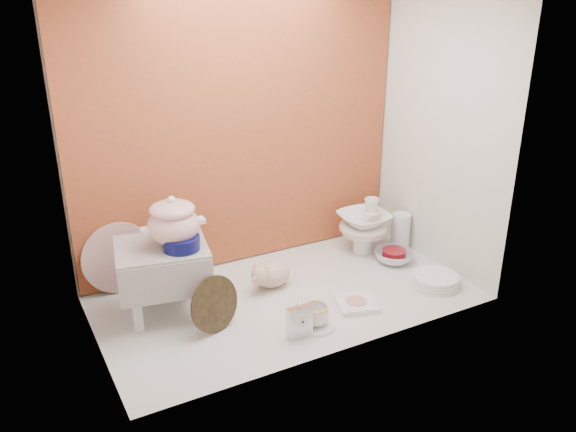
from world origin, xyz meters
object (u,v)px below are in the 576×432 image
soup_tureen (173,221)px  crystal_bowl (394,256)px  floral_platter (119,258)px  plush_pig (273,274)px  step_stool (164,280)px  dinner_plate_stack (436,280)px  porcelain_tower (364,226)px  gold_rim_teacup (316,315)px  blue_white_vase (178,267)px  mantel_clock (300,320)px

soup_tureen → crystal_bowl: (1.20, -0.07, -0.43)m
soup_tureen → floral_platter: bearing=120.3°
plush_pig → floral_platter: bearing=156.2°
step_stool → crystal_bowl: size_ratio=1.93×
plush_pig → step_stool: bearing=179.5°
dinner_plate_stack → porcelain_tower: porcelain_tower is taller
gold_rim_teacup → crystal_bowl: bearing=26.3°
blue_white_vase → dinner_plate_stack: (1.16, -0.57, -0.10)m
step_stool → mantel_clock: bearing=-35.3°
step_stool → floral_platter: size_ratio=1.11×
step_stool → porcelain_tower: step_stool is taller
gold_rim_teacup → crystal_bowl: 0.79m
soup_tureen → mantel_clock: 0.71m
soup_tureen → plush_pig: soup_tureen is taller
gold_rim_teacup → crystal_bowl: gold_rim_teacup is taller
dinner_plate_stack → crystal_bowl: (-0.02, 0.31, 0.00)m
blue_white_vase → crystal_bowl: (1.14, -0.25, -0.10)m
soup_tureen → gold_rim_teacup: 0.76m
gold_rim_teacup → crystal_bowl: (0.71, 0.35, -0.03)m
plush_pig → gold_rim_teacup: plush_pig is taller
plush_pig → mantel_clock: bearing=-100.7°
gold_rim_teacup → floral_platter: bearing=132.8°
floral_platter → crystal_bowl: (1.39, -0.39, -0.15)m
gold_rim_teacup → porcelain_tower: size_ratio=0.37×
blue_white_vase → porcelain_tower: (1.06, -0.06, 0.03)m
floral_platter → porcelain_tower: floral_platter is taller
plush_pig → crystal_bowl: 0.71m
crystal_bowl → floral_platter: bearing=164.4°
soup_tureen → porcelain_tower: soup_tureen is taller
plush_pig → gold_rim_teacup: size_ratio=2.02×
dinner_plate_stack → porcelain_tower: size_ratio=0.76×
mantel_clock → plush_pig: size_ratio=0.70×
soup_tureen → porcelain_tower: size_ratio=0.87×
blue_white_vase → crystal_bowl: 1.17m
porcelain_tower → crystal_bowl: bearing=-69.6°
crystal_bowl → porcelain_tower: 0.24m
floral_platter → crystal_bowl: bearing=-15.6°
blue_white_vase → plush_pig: blue_white_vase is taller
step_stool → plush_pig: bearing=9.0°
crystal_bowl → porcelain_tower: (-0.07, 0.19, 0.13)m
soup_tureen → blue_white_vase: soup_tureen is taller
gold_rim_teacup → porcelain_tower: bearing=40.5°
soup_tureen → blue_white_vase: size_ratio=1.07×
soup_tureen → gold_rim_teacup: bearing=-40.0°
mantel_clock → dinner_plate_stack: (0.83, 0.07, -0.05)m
blue_white_vase → soup_tureen: bearing=-108.7°
dinner_plate_stack → crystal_bowl: size_ratio=1.16×
floral_platter → porcelain_tower: (1.32, -0.20, -0.02)m
mantel_clock → gold_rim_teacup: (0.10, 0.04, -0.02)m
mantel_clock → porcelain_tower: bearing=40.0°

